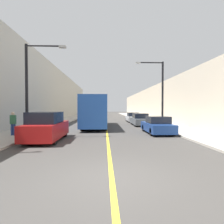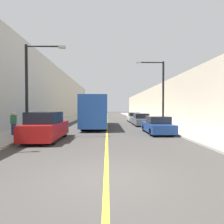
% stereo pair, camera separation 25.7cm
% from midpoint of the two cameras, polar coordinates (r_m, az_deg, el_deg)
% --- Properties ---
extents(ground_plane, '(200.00, 200.00, 0.00)m').
position_cam_midpoint_polar(ground_plane, '(5.75, -0.52, -20.83)').
color(ground_plane, '#3F3D3A').
extents(sidewalk_left, '(3.55, 72.00, 0.14)m').
position_cam_midpoint_polar(sidewalk_left, '(36.10, -12.95, -2.07)').
color(sidewalk_left, '#B2AA9E').
rests_on(sidewalk_left, ground).
extents(sidewalk_right, '(3.55, 72.00, 0.14)m').
position_cam_midpoint_polar(sidewalk_right, '(36.14, 10.14, -2.05)').
color(sidewalk_right, '#B2AA9E').
rests_on(sidewalk_right, ground).
extents(building_row_left, '(4.00, 72.00, 9.69)m').
position_cam_midpoint_polar(building_row_left, '(37.07, -18.74, 5.37)').
color(building_row_left, '#B7B2A3').
rests_on(building_row_left, ground).
extents(building_row_right, '(4.00, 72.00, 6.36)m').
position_cam_midpoint_polar(building_row_right, '(37.04, 15.89, 2.82)').
color(building_row_right, beige).
rests_on(building_row_right, ground).
extents(road_center_line, '(0.16, 72.00, 0.01)m').
position_cam_midpoint_polar(road_center_line, '(35.40, -1.40, -2.21)').
color(road_center_line, gold).
rests_on(road_center_line, ground).
extents(bus, '(2.56, 10.04, 3.37)m').
position_cam_midpoint_polar(bus, '(20.05, -4.85, 0.26)').
color(bus, '#1E4793').
rests_on(bus, ground).
extents(parked_suv_left, '(2.00, 4.44, 1.91)m').
position_cam_midpoint_polar(parked_suv_left, '(12.47, -20.22, -4.70)').
color(parked_suv_left, maroon).
rests_on(parked_suv_left, ground).
extents(car_right_near, '(1.89, 4.32, 1.48)m').
position_cam_midpoint_polar(car_right_near, '(15.40, 15.03, -4.34)').
color(car_right_near, navy).
rests_on(car_right_near, ground).
extents(car_right_mid, '(1.86, 4.50, 1.51)m').
position_cam_midpoint_polar(car_right_mid, '(22.13, 9.71, -2.58)').
color(car_right_mid, '#51565B').
rests_on(car_right_mid, ground).
extents(car_right_far, '(1.81, 4.38, 1.47)m').
position_cam_midpoint_polar(car_right_far, '(27.60, 7.45, -1.83)').
color(car_right_far, silver).
rests_on(car_right_far, ground).
extents(street_lamp_left, '(2.90, 0.24, 6.56)m').
position_cam_midpoint_polar(street_lamp_left, '(13.89, -24.51, 8.64)').
color(street_lamp_left, black).
rests_on(street_lamp_left, sidewalk_left).
extents(street_lamp_right, '(2.90, 0.24, 6.77)m').
position_cam_midpoint_polar(street_lamp_right, '(18.65, 15.90, 7.13)').
color(street_lamp_right, black).
rests_on(street_lamp_right, sidewalk_right).
extents(pedestrian, '(0.39, 0.25, 1.75)m').
position_cam_midpoint_polar(pedestrian, '(15.04, -29.06, -3.16)').
color(pedestrian, navy).
rests_on(pedestrian, sidewalk_left).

